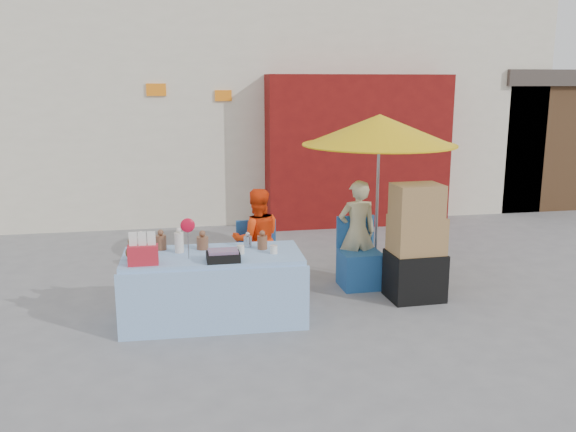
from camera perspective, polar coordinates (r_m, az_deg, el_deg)
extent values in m
plane|color=slate|center=(6.54, -1.35, -9.82)|extent=(80.00, 80.00, 0.00)
cube|color=silver|center=(13.01, -6.59, 11.37)|extent=(12.00, 5.00, 4.50)
cube|color=maroon|center=(10.72, 6.58, 6.06)|extent=(3.20, 0.60, 2.60)
cube|color=#4C331E|center=(14.17, 21.26, 6.44)|extent=(2.60, 3.00, 2.40)
cube|color=#3F3833|center=(14.12, 21.70, 11.89)|extent=(2.80, 3.20, 0.30)
cube|color=orange|center=(10.45, -12.23, 11.48)|extent=(0.32, 0.04, 0.20)
cube|color=orange|center=(10.49, -6.08, 11.14)|extent=(0.28, 0.04, 0.18)
cube|color=#99C1F5|center=(6.50, -6.99, -6.59)|extent=(1.87, 0.89, 0.73)
cube|color=#99C1F5|center=(6.11, -6.84, -8.11)|extent=(1.89, 0.09, 0.68)
cube|color=#99C1F5|center=(6.92, -7.12, -5.64)|extent=(1.89, 0.09, 0.68)
cylinder|color=white|center=(6.53, -13.55, -2.62)|extent=(0.11, 0.11, 0.17)
cylinder|color=brown|center=(6.62, -11.80, -2.44)|extent=(0.12, 0.12, 0.16)
cylinder|color=white|center=(6.46, -10.15, -2.46)|extent=(0.10, 0.10, 0.21)
cylinder|color=brown|center=(6.56, -8.00, -2.50)|extent=(0.13, 0.13, 0.14)
cylinder|color=#B2B2B7|center=(6.61, -3.79, -2.39)|extent=(0.09, 0.09, 0.12)
cylinder|color=brown|center=(6.50, -2.42, -2.48)|extent=(0.11, 0.11, 0.15)
cylinder|color=white|center=(6.35, -4.44, -3.15)|extent=(0.08, 0.08, 0.09)
cylinder|color=white|center=(6.34, -1.34, -3.15)|extent=(0.08, 0.08, 0.09)
sphere|color=brown|center=(6.31, -14.32, -3.33)|extent=(0.15, 0.15, 0.15)
ellipsoid|color=red|center=(6.17, -9.37, -0.87)|extent=(0.15, 0.06, 0.15)
cube|color=red|center=(6.11, -13.41, -3.58)|extent=(0.30, 0.15, 0.19)
cube|color=black|center=(6.11, -6.08, -3.82)|extent=(0.34, 0.24, 0.09)
cube|color=#1F508F|center=(7.30, -2.71, -5.54)|extent=(0.49, 0.47, 0.45)
cube|color=#1F508F|center=(7.39, -3.01, -1.88)|extent=(0.48, 0.05, 0.40)
cube|color=#1F508F|center=(7.56, 6.74, -4.96)|extent=(0.49, 0.47, 0.45)
cube|color=#1F508F|center=(7.65, 6.31, -1.44)|extent=(0.48, 0.05, 0.40)
imported|color=#FF3D0D|center=(7.33, -2.91, -2.22)|extent=(0.61, 0.48, 1.24)
imported|color=tan|center=(7.58, 6.48, -1.53)|extent=(0.48, 0.32, 1.31)
cylinder|color=gray|center=(7.74, 8.34, 1.32)|extent=(0.04, 0.04, 2.00)
cone|color=#E5B40B|center=(7.62, 8.55, 7.98)|extent=(1.90, 1.90, 0.38)
cylinder|color=#E5B40B|center=(7.64, 8.51, 6.63)|extent=(1.90, 1.90, 0.02)
cube|color=black|center=(7.25, 11.77, -5.47)|extent=(0.63, 0.52, 0.56)
cube|color=olive|center=(7.12, 11.94, -1.72)|extent=(0.59, 0.46, 0.42)
cube|color=olive|center=(7.00, 11.99, 1.41)|extent=(0.55, 0.42, 0.38)
ellipsoid|color=yellow|center=(6.69, -8.50, -7.97)|extent=(0.85, 0.77, 0.31)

